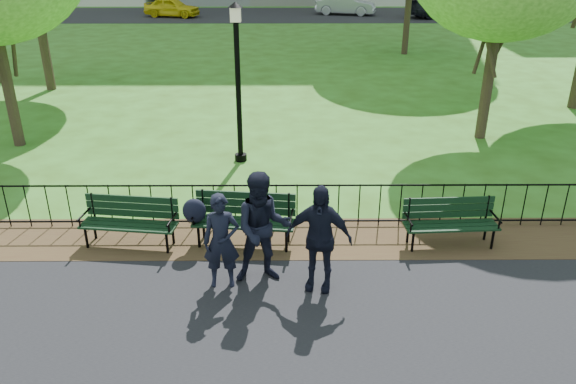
{
  "coord_description": "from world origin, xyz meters",
  "views": [
    {
      "loc": [
        0.36,
        -7.75,
        5.18
      ],
      "look_at": [
        0.42,
        1.5,
        0.97
      ],
      "focal_mm": 35.0,
      "sensor_mm": 36.0,
      "label": 1
    }
  ],
  "objects_px": {
    "person_mid": "(263,228)",
    "taxi": "(172,7)",
    "sedan_silver": "(346,5)",
    "park_bench_left_a": "(130,216)",
    "sedan_dark": "(445,6)",
    "person_right": "(319,238)",
    "person_left": "(221,241)",
    "lamppost": "(238,79)",
    "park_bench_right_a": "(450,217)",
    "park_bench_main": "(223,212)"
  },
  "relations": [
    {
      "from": "park_bench_left_a",
      "to": "lamppost",
      "type": "bearing_deg",
      "value": 75.54
    },
    {
      "from": "park_bench_main",
      "to": "lamppost",
      "type": "bearing_deg",
      "value": 96.17
    },
    {
      "from": "park_bench_left_a",
      "to": "person_right",
      "type": "height_order",
      "value": "person_right"
    },
    {
      "from": "park_bench_left_a",
      "to": "person_left",
      "type": "xyz_separation_m",
      "value": [
        1.81,
        -1.36,
        0.24
      ]
    },
    {
      "from": "park_bench_main",
      "to": "lamppost",
      "type": "height_order",
      "value": "lamppost"
    },
    {
      "from": "park_bench_left_a",
      "to": "sedan_dark",
      "type": "height_order",
      "value": "sedan_dark"
    },
    {
      "from": "sedan_dark",
      "to": "lamppost",
      "type": "bearing_deg",
      "value": 143.5
    },
    {
      "from": "person_left",
      "to": "sedan_silver",
      "type": "relative_size",
      "value": 0.37
    },
    {
      "from": "taxi",
      "to": "sedan_dark",
      "type": "xyz_separation_m",
      "value": [
        19.23,
        -0.39,
        0.12
      ]
    },
    {
      "from": "lamppost",
      "to": "taxi",
      "type": "xyz_separation_m",
      "value": [
        -6.83,
        28.2,
        -1.42
      ]
    },
    {
      "from": "person_left",
      "to": "sedan_silver",
      "type": "height_order",
      "value": "person_left"
    },
    {
      "from": "person_right",
      "to": "sedan_dark",
      "type": "distance_m",
      "value": 35.17
    },
    {
      "from": "person_right",
      "to": "park_bench_main",
      "type": "bearing_deg",
      "value": 153.01
    },
    {
      "from": "lamppost",
      "to": "person_right",
      "type": "xyz_separation_m",
      "value": [
        1.64,
        -5.67,
        -1.2
      ]
    },
    {
      "from": "sedan_dark",
      "to": "sedan_silver",
      "type": "bearing_deg",
      "value": 64.84
    },
    {
      "from": "sedan_silver",
      "to": "sedan_dark",
      "type": "height_order",
      "value": "sedan_dark"
    },
    {
      "from": "person_mid",
      "to": "park_bench_left_a",
      "type": "bearing_deg",
      "value": 147.79
    },
    {
      "from": "park_bench_right_a",
      "to": "person_left",
      "type": "xyz_separation_m",
      "value": [
        -4.01,
        -1.33,
        0.26
      ]
    },
    {
      "from": "person_mid",
      "to": "sedan_dark",
      "type": "distance_m",
      "value": 35.23
    },
    {
      "from": "person_right",
      "to": "sedan_silver",
      "type": "height_order",
      "value": "person_right"
    },
    {
      "from": "park_bench_left_a",
      "to": "park_bench_right_a",
      "type": "bearing_deg",
      "value": 6.99
    },
    {
      "from": "person_right",
      "to": "park_bench_right_a",
      "type": "bearing_deg",
      "value": 43.07
    },
    {
      "from": "person_left",
      "to": "taxi",
      "type": "relative_size",
      "value": 0.41
    },
    {
      "from": "lamppost",
      "to": "person_mid",
      "type": "height_order",
      "value": "lamppost"
    },
    {
      "from": "park_bench_left_a",
      "to": "person_mid",
      "type": "distance_m",
      "value": 2.77
    },
    {
      "from": "taxi",
      "to": "sedan_silver",
      "type": "relative_size",
      "value": 0.91
    },
    {
      "from": "person_mid",
      "to": "sedan_dark",
      "type": "relative_size",
      "value": 0.35
    },
    {
      "from": "lamppost",
      "to": "sedan_dark",
      "type": "distance_m",
      "value": 30.48
    },
    {
      "from": "park_bench_left_a",
      "to": "person_mid",
      "type": "bearing_deg",
      "value": -18.72
    },
    {
      "from": "person_left",
      "to": "person_right",
      "type": "relative_size",
      "value": 0.89
    },
    {
      "from": "person_right",
      "to": "taxi",
      "type": "xyz_separation_m",
      "value": [
        -8.48,
        33.87,
        -0.23
      ]
    },
    {
      "from": "park_bench_main",
      "to": "sedan_dark",
      "type": "distance_m",
      "value": 34.38
    },
    {
      "from": "lamppost",
      "to": "person_mid",
      "type": "relative_size",
      "value": 2.04
    },
    {
      "from": "park_bench_right_a",
      "to": "taxi",
      "type": "relative_size",
      "value": 0.44
    },
    {
      "from": "lamppost",
      "to": "person_left",
      "type": "bearing_deg",
      "value": -88.84
    },
    {
      "from": "park_bench_right_a",
      "to": "person_right",
      "type": "relative_size",
      "value": 0.96
    },
    {
      "from": "park_bench_left_a",
      "to": "taxi",
      "type": "relative_size",
      "value": 0.46
    },
    {
      "from": "sedan_silver",
      "to": "sedan_dark",
      "type": "bearing_deg",
      "value": -88.09
    },
    {
      "from": "person_right",
      "to": "sedan_dark",
      "type": "xyz_separation_m",
      "value": [
        10.75,
        33.49,
        -0.11
      ]
    },
    {
      "from": "park_bench_left_a",
      "to": "taxi",
      "type": "bearing_deg",
      "value": 106.38
    },
    {
      "from": "park_bench_right_a",
      "to": "person_left",
      "type": "distance_m",
      "value": 4.23
    },
    {
      "from": "sedan_silver",
      "to": "park_bench_left_a",
      "type": "bearing_deg",
      "value": -177.63
    },
    {
      "from": "park_bench_left_a",
      "to": "person_left",
      "type": "height_order",
      "value": "person_left"
    },
    {
      "from": "park_bench_left_a",
      "to": "sedan_silver",
      "type": "distance_m",
      "value": 34.36
    },
    {
      "from": "person_mid",
      "to": "taxi",
      "type": "distance_m",
      "value": 34.49
    },
    {
      "from": "park_bench_main",
      "to": "person_mid",
      "type": "bearing_deg",
      "value": -50.79
    },
    {
      "from": "park_bench_left_a",
      "to": "person_right",
      "type": "distance_m",
      "value": 3.65
    },
    {
      "from": "person_left",
      "to": "park_bench_right_a",
      "type": "bearing_deg",
      "value": 15.51
    },
    {
      "from": "park_bench_right_a",
      "to": "person_left",
      "type": "bearing_deg",
      "value": -165.04
    },
    {
      "from": "park_bench_main",
      "to": "person_left",
      "type": "relative_size",
      "value": 1.28
    }
  ]
}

